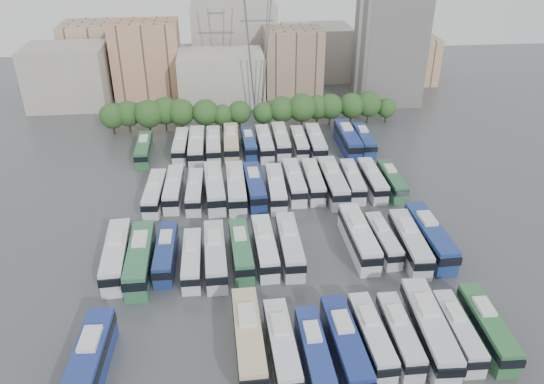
{
  "coord_description": "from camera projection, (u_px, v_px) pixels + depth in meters",
  "views": [
    {
      "loc": [
        -6.93,
        -64.89,
        43.22
      ],
      "look_at": [
        0.71,
        7.8,
        3.0
      ],
      "focal_mm": 35.0,
      "sensor_mm": 36.0,
      "label": 1
    }
  ],
  "objects": [
    {
      "name": "bus_r3_s2",
      "position": [
        181.0,
        145.0,
        102.45
      ],
      "size": [
        2.93,
        11.7,
        3.65
      ],
      "rotation": [
        0.0,
        0.0,
        -0.03
      ],
      "color": "silver",
      "rests_on": "ground"
    },
    {
      "name": "bus_r0_s13",
      "position": [
        487.0,
        327.0,
        58.69
      ],
      "size": [
        2.99,
        11.9,
        3.71
      ],
      "rotation": [
        0.0,
        0.0,
        -0.04
      ],
      "color": "#2F6D3B",
      "rests_on": "ground"
    },
    {
      "name": "bus_r3_s0",
      "position": [
        144.0,
        149.0,
        100.9
      ],
      "size": [
        2.7,
        11.54,
        3.61
      ],
      "rotation": [
        0.0,
        0.0,
        0.02
      ],
      "color": "#2C6739",
      "rests_on": "ground"
    },
    {
      "name": "bus_r2_s4",
      "position": [
        214.0,
        187.0,
        86.89
      ],
      "size": [
        3.56,
        13.45,
        4.18
      ],
      "rotation": [
        0.0,
        0.0,
        0.05
      ],
      "color": "silver",
      "rests_on": "ground"
    },
    {
      "name": "bus_r2_s7",
      "position": [
        276.0,
        187.0,
        87.07
      ],
      "size": [
        3.01,
        12.4,
        3.87
      ],
      "rotation": [
        0.0,
        0.0,
        -0.03
      ],
      "color": "white",
      "rests_on": "ground"
    },
    {
      "name": "bus_r2_s8",
      "position": [
        294.0,
        181.0,
        89.03
      ],
      "size": [
        2.74,
        12.22,
        3.83
      ],
      "rotation": [
        0.0,
        0.0,
        0.01
      ],
      "color": "silver",
      "rests_on": "ground"
    },
    {
      "name": "bus_r1_s7",
      "position": [
        290.0,
        245.0,
        72.46
      ],
      "size": [
        2.79,
        12.5,
        3.92
      ],
      "rotation": [
        0.0,
        0.0,
        -0.01
      ],
      "color": "silver",
      "rests_on": "ground"
    },
    {
      "name": "ground",
      "position": [
        273.0,
        235.0,
        78.01
      ],
      "size": [
        220.0,
        220.0,
        0.0
      ],
      "primitive_type": "plane",
      "color": "#424447",
      "rests_on": "ground"
    },
    {
      "name": "bus_r2_s1",
      "position": [
        155.0,
        193.0,
        85.6
      ],
      "size": [
        3.19,
        12.07,
        3.75
      ],
      "rotation": [
        0.0,
        0.0,
        -0.05
      ],
      "color": "silver",
      "rests_on": "ground"
    },
    {
      "name": "bus_r0_s12",
      "position": [
        458.0,
        331.0,
        58.35
      ],
      "size": [
        2.69,
        11.01,
        3.44
      ],
      "rotation": [
        0.0,
        0.0,
        -0.03
      ],
      "color": "silver",
      "rests_on": "ground"
    },
    {
      "name": "city_buildings",
      "position": [
        214.0,
        58.0,
        136.15
      ],
      "size": [
        102.0,
        35.0,
        20.0
      ],
      "color": "#9E998E",
      "rests_on": "ground"
    },
    {
      "name": "bus_r1_s1",
      "position": [
        140.0,
        258.0,
        69.56
      ],
      "size": [
        3.08,
        13.57,
        4.25
      ],
      "rotation": [
        0.0,
        0.0,
        0.01
      ],
      "color": "#307148",
      "rests_on": "ground"
    },
    {
      "name": "bus_r2_s5",
      "position": [
        236.0,
        187.0,
        86.77
      ],
      "size": [
        2.98,
        13.43,
        4.21
      ],
      "rotation": [
        0.0,
        0.0,
        0.0
      ],
      "color": "silver",
      "rests_on": "ground"
    },
    {
      "name": "bus_r1_s13",
      "position": [
        430.0,
        236.0,
        74.01
      ],
      "size": [
        3.16,
        13.7,
        4.29
      ],
      "rotation": [
        0.0,
        0.0,
        0.01
      ],
      "color": "navy",
      "rests_on": "ground"
    },
    {
      "name": "bus_r1_s4",
      "position": [
        215.0,
        255.0,
        70.44
      ],
      "size": [
        3.09,
        12.76,
        3.98
      ],
      "rotation": [
        0.0,
        0.0,
        0.03
      ],
      "color": "silver",
      "rests_on": "ground"
    },
    {
      "name": "bus_r0_s10",
      "position": [
        400.0,
        334.0,
        57.88
      ],
      "size": [
        2.51,
        11.11,
        3.48
      ],
      "rotation": [
        0.0,
        0.0,
        -0.01
      ],
      "color": "silver",
      "rests_on": "ground"
    },
    {
      "name": "bus_r0_s0",
      "position": [
        89.0,
        365.0,
        53.52
      ],
      "size": [
        3.66,
        13.73,
        4.26
      ],
      "rotation": [
        0.0,
        0.0,
        -0.05
      ],
      "color": "navy",
      "rests_on": "ground"
    },
    {
      "name": "tree_line",
      "position": [
        247.0,
        110.0,
        112.57
      ],
      "size": [
        63.6,
        7.58,
        7.68
      ],
      "color": "black",
      "rests_on": "ground"
    },
    {
      "name": "apartment_tower",
      "position": [
        390.0,
        46.0,
        125.4
      ],
      "size": [
        14.0,
        14.0,
        26.0
      ],
      "primitive_type": "cube",
      "color": "silver",
      "rests_on": "ground"
    },
    {
      "name": "bus_r0_s11",
      "position": [
        429.0,
        328.0,
        58.09
      ],
      "size": [
        3.61,
        13.68,
        4.25
      ],
      "rotation": [
        0.0,
        0.0,
        -0.05
      ],
      "color": "silver",
      "rests_on": "ground"
    },
    {
      "name": "bus_r3_s12",
      "position": [
        348.0,
        139.0,
        104.27
      ],
      "size": [
        3.04,
        13.68,
        4.29
      ],
      "rotation": [
        0.0,
        0.0,
        -0.0
      ],
      "color": "navy",
      "rests_on": "ground"
    },
    {
      "name": "bus_r2_s10",
      "position": [
        333.0,
        182.0,
        88.46
      ],
      "size": [
        2.96,
        13.51,
        4.24
      ],
      "rotation": [
        0.0,
        0.0,
        0.0
      ],
      "color": "silver",
      "rests_on": "ground"
    },
    {
      "name": "bus_r3_s9",
      "position": [
        299.0,
        142.0,
        103.8
      ],
      "size": [
        2.63,
        11.27,
        3.52
      ],
      "rotation": [
        0.0,
        0.0,
        -0.02
      ],
      "color": "silver",
      "rests_on": "ground"
    },
    {
      "name": "bus_r2_s6",
      "position": [
        254.0,
        186.0,
        87.44
      ],
      "size": [
        3.21,
        12.64,
        3.94
      ],
      "rotation": [
        0.0,
        0.0,
        0.04
      ],
      "color": "navy",
      "rests_on": "ground"
    },
    {
      "name": "bus_r3_s7",
      "position": [
        264.0,
        143.0,
        103.22
      ],
      "size": [
        2.75,
        12.19,
        3.82
      ],
      "rotation": [
        0.0,
        0.0,
        0.01
      ],
      "color": "silver",
      "rests_on": "ground"
    },
    {
      "name": "bus_r1_s5",
      "position": [
        241.0,
        250.0,
        71.68
      ],
      "size": [
        2.99,
        11.85,
        3.69
      ],
      "rotation": [
        0.0,
        0.0,
        0.04
      ],
      "color": "#307045",
      "rests_on": "ground"
    },
    {
      "name": "bus_r1_s12",
      "position": [
        409.0,
        242.0,
        73.0
      ],
      "size": [
        3.25,
        12.92,
        4.02
      ],
      "rotation": [
        0.0,
        0.0,
        -0.04
      ],
      "color": "silver",
      "rests_on": "ground"
    },
    {
      "name": "bus_r1_s6",
      "position": [
        265.0,
        246.0,
        72.26
      ],
      "size": [
        2.96,
        12.23,
        3.82
      ],
      "rotation": [
        0.0,
        0.0,
        0.03
      ],
      "color": "white",
      "rests_on": "ground"
    },
    {
      "name": "bus_r0_s7",
      "position": [
        314.0,
        353.0,
        55.36
      ],
      "size": [
        2.68,
        11.59,
        3.63
      ],
      "rotation": [
        0.0,
        0.0,
        0.01
      ],
      "color": "navy",
      "rests_on": "ground"
    },
    {
      "name": "bus_r3_s8",
      "position": [
        281.0,
        140.0,
        104.3
      ],
      "size": [
        2.84,
        12.4,
        3.88
      ],
      "rotation": [
        0.0,
        0.0,
        -0.01
      ],
      "color": "silver",
      "rests_on": "ground"
    },
    {
      "name": "bus_r2_s13",
      "position": [
        392.0,
        180.0,
        89.83
      ],
      "size": [
        2.48,
        11.06,
        3.47
      ],
      "rotation": [
        0.0,
        0.0,
        -0.01
      ],
      "color": "#2D693E",
      "rests_on": "ground"
    },
    {
      "name": "bus_r1_s3",
      "position": [
        192.0,
        259.0,
        69.93
      ],
      "size": [
        2.48,
        11.17,
        3.5
      ],
      "rotation": [
        0.0,
        0.0,
        -0.0
      ],
      "color": "silver",
      "rests_on": "ground"
    },
    {
      "name": "bus_r3_s5",
      "position": [
        231.0,
        142.0,
        103.06
      ],
      "size": [
        3.1,
        13.04,
        4.07
      ],
      "rotation": [
        0.0,
        0.0,
        -0.02
      ],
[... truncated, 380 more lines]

